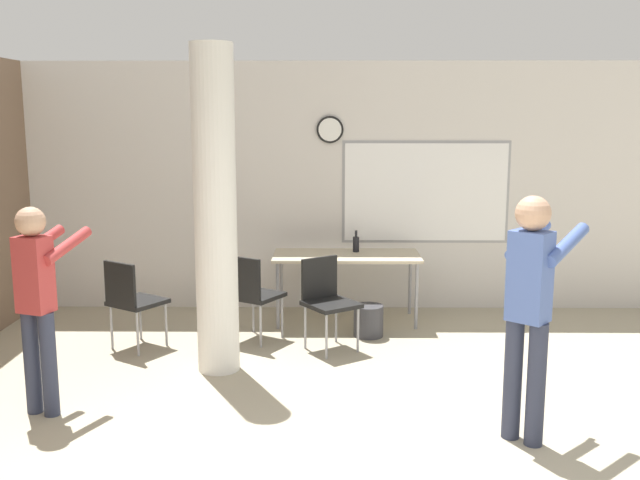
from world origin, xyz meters
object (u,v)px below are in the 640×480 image
at_px(person_watching_back, 38,294).
at_px(person_playing_side, 530,299).
at_px(folding_table, 346,259).
at_px(bottle_on_table, 356,244).
at_px(chair_near_pillar, 132,298).
at_px(chair_table_front, 327,297).
at_px(chair_table_left, 252,291).

distance_m(person_watching_back, person_playing_side, 3.51).
distance_m(folding_table, bottle_on_table, 0.23).
height_order(chair_near_pillar, person_playing_side, person_playing_side).
distance_m(chair_table_front, chair_near_pillar, 1.85).
relative_size(chair_table_left, chair_near_pillar, 1.00).
bearing_deg(person_watching_back, person_playing_side, -6.93).
height_order(chair_table_front, person_playing_side, person_playing_side).
bearing_deg(chair_table_front, folding_table, 77.32).
xyz_separation_m(folding_table, person_watching_back, (-2.33, -2.44, 0.24)).
xyz_separation_m(chair_table_left, person_watching_back, (-1.39, -1.72, 0.41)).
bearing_deg(bottle_on_table, folding_table, -126.47).
relative_size(bottle_on_table, chair_table_left, 0.27).
bearing_deg(person_playing_side, chair_table_front, 124.95).
xyz_separation_m(chair_table_left, chair_near_pillar, (-1.11, -0.25, 0.00)).
bearing_deg(bottle_on_table, person_watching_back, -133.32).
bearing_deg(person_playing_side, folding_table, 111.88).
distance_m(chair_table_left, chair_near_pillar, 1.14).
bearing_deg(chair_table_left, folding_table, 37.32).
xyz_separation_m(bottle_on_table, chair_near_pillar, (-2.16, -1.12, -0.32)).
xyz_separation_m(chair_near_pillar, person_playing_side, (3.21, -1.89, 0.49)).
distance_m(folding_table, person_watching_back, 3.38).
bearing_deg(folding_table, chair_table_left, -142.68).
distance_m(bottle_on_table, chair_table_left, 1.40).
relative_size(chair_table_front, person_playing_side, 0.51).
xyz_separation_m(folding_table, person_playing_side, (1.15, -2.86, 0.31)).
distance_m(folding_table, chair_near_pillar, 2.28).
bearing_deg(person_watching_back, chair_table_front, 35.58).
height_order(bottle_on_table, person_playing_side, person_playing_side).
xyz_separation_m(folding_table, chair_table_front, (-0.21, -0.92, -0.18)).
xyz_separation_m(folding_table, chair_table_left, (-0.94, -0.72, -0.18)).
relative_size(folding_table, chair_near_pillar, 1.80).
bearing_deg(person_playing_side, person_watching_back, 173.07).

